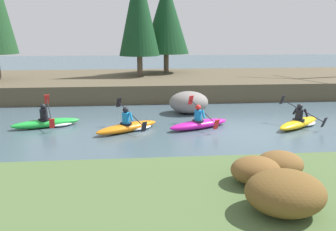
# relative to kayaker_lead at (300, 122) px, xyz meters

# --- Properties ---
(ground_plane) EXTENTS (90.00, 90.00, 0.00)m
(ground_plane) POSITION_rel_kayaker_lead_xyz_m (-2.44, -0.63, -0.20)
(ground_plane) COLOR #425660
(riverbank_far) EXTENTS (44.00, 8.51, 1.02)m
(riverbank_far) POSITION_rel_kayaker_lead_xyz_m (-2.44, 9.13, 0.31)
(riverbank_far) COLOR brown
(riverbank_far) RESTS_ON ground
(conifer_tree_left) EXTENTS (2.66, 2.66, 7.24)m
(conifer_tree_left) POSITION_rel_kayaker_lead_xyz_m (-6.64, 9.33, 5.09)
(conifer_tree_left) COLOR brown
(conifer_tree_left) RESTS_ON riverbank_far
(conifer_tree_mid_left) EXTENTS (3.21, 3.21, 6.41)m
(conifer_tree_mid_left) POSITION_rel_kayaker_lead_xyz_m (-4.76, 10.92, 4.70)
(conifer_tree_mid_left) COLOR brown
(conifer_tree_mid_left) RESTS_ON riverbank_far
(shrub_clump_nearest) EXTENTS (1.02, 0.85, 0.55)m
(shrub_clump_nearest) POSITION_rel_kayaker_lead_xyz_m (-4.33, -6.64, 0.91)
(shrub_clump_nearest) COLOR brown
(shrub_clump_nearest) RESTS_ON riverbank_near
(shrub_clump_second) EXTENTS (1.38, 1.15, 0.75)m
(shrub_clump_second) POSITION_rel_kayaker_lead_xyz_m (-4.23, -7.79, 1.00)
(shrub_clump_second) COLOR brown
(shrub_clump_second) RESTS_ON riverbank_near
(shrub_clump_third) EXTENTS (1.01, 0.84, 0.55)m
(shrub_clump_third) POSITION_rel_kayaker_lead_xyz_m (-3.69, -6.35, 0.91)
(shrub_clump_third) COLOR brown
(shrub_clump_third) RESTS_ON riverbank_near
(kayaker_lead) EXTENTS (2.56, 2.03, 1.20)m
(kayaker_lead) POSITION_rel_kayaker_lead_xyz_m (0.00, 0.00, 0.00)
(kayaker_lead) COLOR yellow
(kayaker_lead) RESTS_ON ground
(kayaker_middle) EXTENTS (2.72, 1.98, 1.20)m
(kayaker_middle) POSITION_rel_kayaker_lead_xyz_m (-4.25, 0.13, 0.02)
(kayaker_middle) COLOR #C61999
(kayaker_middle) RESTS_ON ground
(kayaker_trailing) EXTENTS (2.60, 2.00, 1.20)m
(kayaker_trailing) POSITION_rel_kayaker_lead_xyz_m (-7.10, 0.00, 0.00)
(kayaker_trailing) COLOR orange
(kayaker_trailing) RESTS_ON ground
(kayaker_far_back) EXTENTS (2.75, 2.01, 1.20)m
(kayaker_far_back) POSITION_rel_kayaker_lead_xyz_m (-10.49, 0.88, 0.00)
(kayaker_far_back) COLOR green
(kayaker_far_back) RESTS_ON ground
(boulder_midstream) EXTENTS (1.90, 1.49, 1.07)m
(boulder_midstream) POSITION_rel_kayaker_lead_xyz_m (-4.31, 2.76, 0.34)
(boulder_midstream) COLOR gray
(boulder_midstream) RESTS_ON ground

